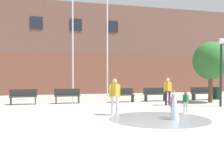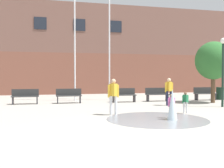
# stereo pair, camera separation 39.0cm
# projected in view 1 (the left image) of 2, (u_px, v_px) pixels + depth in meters

# --- Properties ---
(ground_plane) EXTENTS (100.00, 100.00, 0.00)m
(ground_plane) POSITION_uv_depth(u_px,v_px,m) (159.00, 140.00, 7.03)
(ground_plane) COLOR #9E998E
(library_building) EXTENTS (36.00, 6.05, 8.55)m
(library_building) POSITION_uv_depth(u_px,v_px,m) (72.00, 51.00, 27.13)
(library_building) COLOR brown
(library_building) RESTS_ON ground
(splash_fountain) EXTENTS (4.02, 4.02, 1.21)m
(splash_fountain) POSITION_uv_depth(u_px,v_px,m) (168.00, 110.00, 10.34)
(splash_fountain) COLOR gray
(splash_fountain) RESTS_ON ground
(park_bench_left_of_flagpoles) EXTENTS (1.60, 0.44, 0.91)m
(park_bench_left_of_flagpoles) POSITION_uv_depth(u_px,v_px,m) (23.00, 96.00, 15.76)
(park_bench_left_of_flagpoles) COLOR #28282D
(park_bench_left_of_flagpoles) RESTS_ON ground
(park_bench_under_left_flagpole) EXTENTS (1.60, 0.44, 0.91)m
(park_bench_under_left_flagpole) POSITION_uv_depth(u_px,v_px,m) (67.00, 96.00, 16.40)
(park_bench_under_left_flagpole) COLOR #28282D
(park_bench_under_left_flagpole) RESTS_ON ground
(park_bench_under_right_flagpole) EXTENTS (1.60, 0.44, 0.91)m
(park_bench_under_right_flagpole) POSITION_uv_depth(u_px,v_px,m) (122.00, 95.00, 17.13)
(park_bench_under_right_flagpole) COLOR #28282D
(park_bench_under_right_flagpole) RESTS_ON ground
(park_bench_near_trashcan) EXTENTS (1.60, 0.44, 0.91)m
(park_bench_near_trashcan) POSITION_uv_depth(u_px,v_px,m) (155.00, 94.00, 17.83)
(park_bench_near_trashcan) COLOR #28282D
(park_bench_near_trashcan) RESTS_ON ground
(park_bench_far_right) EXTENTS (1.60, 0.44, 0.91)m
(park_bench_far_right) POSITION_uv_depth(u_px,v_px,m) (202.00, 93.00, 18.68)
(park_bench_far_right) COLOR #28282D
(park_bench_far_right) RESTS_ON ground
(child_running) EXTENTS (0.31, 0.24, 0.99)m
(child_running) POSITION_uv_depth(u_px,v_px,m) (186.00, 101.00, 12.07)
(child_running) COLOR silver
(child_running) RESTS_ON ground
(adult_watching) EXTENTS (0.50, 0.37, 1.59)m
(adult_watching) POSITION_uv_depth(u_px,v_px,m) (168.00, 89.00, 15.22)
(adult_watching) COLOR #1E233D
(adult_watching) RESTS_ON ground
(adult_near_bench) EXTENTS (0.50, 0.39, 1.59)m
(adult_near_bench) POSITION_uv_depth(u_px,v_px,m) (115.00, 94.00, 11.44)
(adult_near_bench) COLOR silver
(adult_near_bench) RESTS_ON ground
(child_in_fountain) EXTENTS (0.31, 0.24, 0.99)m
(child_in_fountain) POSITION_uv_depth(u_px,v_px,m) (173.00, 104.00, 10.63)
(child_in_fountain) COLOR #28282D
(child_in_fountain) RESTS_ON ground
(flagpole_left) EXTENTS (0.80, 0.10, 8.59)m
(flagpole_left) POSITION_uv_depth(u_px,v_px,m) (73.00, 35.00, 17.89)
(flagpole_left) COLOR silver
(flagpole_left) RESTS_ON ground
(flagpole_right) EXTENTS (0.80, 0.10, 8.14)m
(flagpole_right) POSITION_uv_depth(u_px,v_px,m) (108.00, 39.00, 18.53)
(flagpole_right) COLOR silver
(flagpole_right) RESTS_ON ground
(lamp_post_right_lane) EXTENTS (0.32, 0.32, 3.80)m
(lamp_post_right_lane) POSITION_uv_depth(u_px,v_px,m) (221.00, 62.00, 14.55)
(lamp_post_right_lane) COLOR #192D23
(lamp_post_right_lane) RESTS_ON ground
(trash_can) EXTENTS (0.56, 0.56, 0.90)m
(trash_can) POSITION_uv_depth(u_px,v_px,m) (217.00, 93.00, 19.10)
(trash_can) COLOR #193323
(trash_can) RESTS_ON ground
(street_tree_near_building) EXTENTS (2.27, 2.27, 3.90)m
(street_tree_near_building) POSITION_uv_depth(u_px,v_px,m) (211.00, 61.00, 16.79)
(street_tree_near_building) COLOR brown
(street_tree_near_building) RESTS_ON ground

